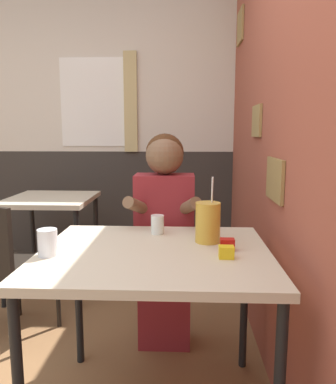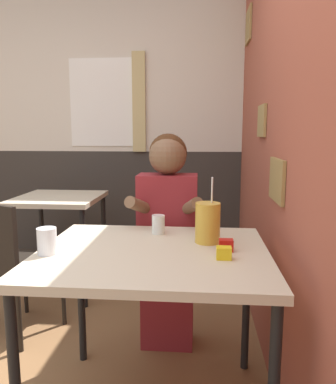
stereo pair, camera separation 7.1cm
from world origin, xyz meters
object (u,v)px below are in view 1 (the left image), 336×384
object	(u,v)px
background_table	(51,211)
chair_near_window	(4,260)
main_table	(155,266)
cocktail_pitcher	(208,222)
person_seated	(165,235)

from	to	relation	value
background_table	chair_near_window	distance (m)	0.73
main_table	cocktail_pitcher	bearing A→B (deg)	30.25
background_table	chair_near_window	bearing A→B (deg)	-93.67
person_seated	background_table	bearing A→B (deg)	142.48
person_seated	chair_near_window	bearing A→B (deg)	179.95
background_table	cocktail_pitcher	distance (m)	1.65
main_table	background_table	bearing A→B (deg)	125.31
chair_near_window	person_seated	size ratio (longest dim) A/B	0.68
person_seated	cocktail_pitcher	world-z (taller)	person_seated
background_table	person_seated	size ratio (longest dim) A/B	0.61
person_seated	cocktail_pitcher	size ratio (longest dim) A/B	4.19
main_table	chair_near_window	distance (m)	1.15
background_table	main_table	bearing A→B (deg)	-54.69
main_table	person_seated	world-z (taller)	person_seated
chair_near_window	person_seated	world-z (taller)	person_seated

